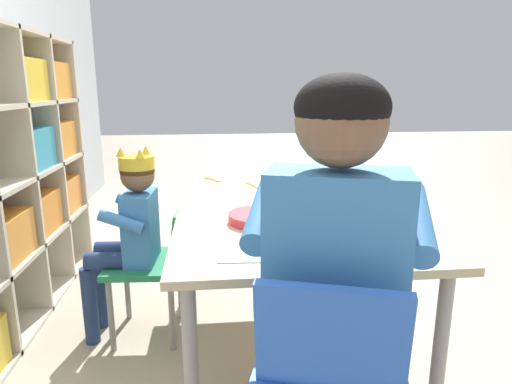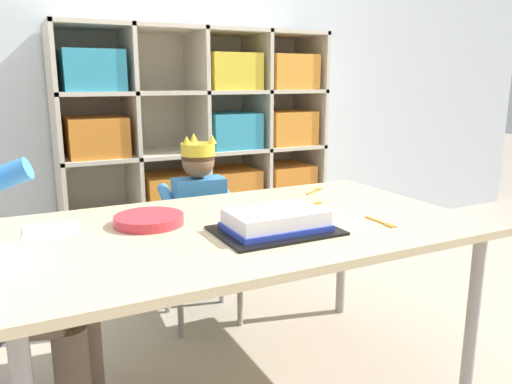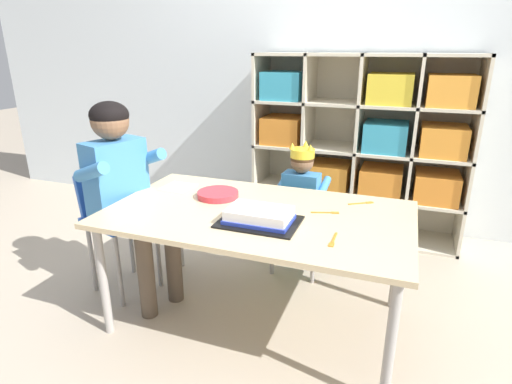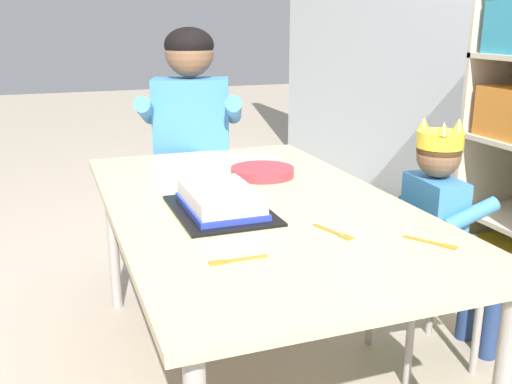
# 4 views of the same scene
# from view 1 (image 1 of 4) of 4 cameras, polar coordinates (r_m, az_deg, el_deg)

# --- Properties ---
(ground) EXTENTS (16.00, 16.00, 0.00)m
(ground) POSITION_cam_1_polar(r_m,az_deg,el_deg) (1.97, 3.18, -17.87)
(ground) COLOR tan
(activity_table) EXTENTS (1.40, 0.81, 0.58)m
(activity_table) POSITION_cam_1_polar(r_m,az_deg,el_deg) (1.75, 3.41, -2.70)
(activity_table) COLOR #D1B789
(activity_table) RESTS_ON ground
(classroom_chair_blue) EXTENTS (0.33, 0.33, 0.56)m
(classroom_chair_blue) POSITION_cam_1_polar(r_m,az_deg,el_deg) (1.87, -12.74, -8.48)
(classroom_chair_blue) COLOR #238451
(classroom_chair_blue) RESTS_ON ground
(child_with_crown) EXTENTS (0.31, 0.31, 0.80)m
(child_with_crown) POSITION_cam_1_polar(r_m,az_deg,el_deg) (1.84, -16.04, -3.91)
(child_with_crown) COLOR #3D7FBC
(child_with_crown) RESTS_ON ground
(classroom_chair_adult_side) EXTENTS (0.41, 0.40, 0.67)m
(classroom_chair_adult_side) POSITION_cam_1_polar(r_m,az_deg,el_deg) (1.05, 9.59, -21.45)
(classroom_chair_adult_side) COLOR blue
(classroom_chair_adult_side) RESTS_ON ground
(adult_helper_seated) EXTENTS (0.48, 0.46, 1.06)m
(adult_helper_seated) POSITION_cam_1_polar(r_m,az_deg,el_deg) (1.04, 10.33, -7.68)
(adult_helper_seated) COLOR #3D7FBC
(adult_helper_seated) RESTS_ON ground
(birthday_cake_on_tray) EXTENTS (0.35, 0.25, 0.07)m
(birthday_cake_on_tray) POSITION_cam_1_polar(r_m,az_deg,el_deg) (1.80, 6.87, 0.12)
(birthday_cake_on_tray) COLOR black
(birthday_cake_on_tray) RESTS_ON activity_table
(paper_plate_stack) EXTENTS (0.21, 0.21, 0.03)m
(paper_plate_stack) POSITION_cam_1_polar(r_m,az_deg,el_deg) (1.48, 0.47, -3.35)
(paper_plate_stack) COLOR #DB333D
(paper_plate_stack) RESTS_ON activity_table
(paper_napkin_square) EXTENTS (0.17, 0.17, 0.00)m
(paper_napkin_square) POSITION_cam_1_polar(r_m,az_deg,el_deg) (1.22, -1.28, -7.75)
(paper_napkin_square) COLOR white
(paper_napkin_square) RESTS_ON activity_table
(fork_beside_plate_stack) EXTENTS (0.02, 0.13, 0.00)m
(fork_beside_plate_stack) POSITION_cam_1_polar(r_m,az_deg,el_deg) (2.14, 6.72, 1.59)
(fork_beside_plate_stack) COLOR orange
(fork_beside_plate_stack) RESTS_ON activity_table
(fork_at_table_front_edge) EXTENTS (0.13, 0.05, 0.00)m
(fork_at_table_front_edge) POSITION_cam_1_polar(r_m,az_deg,el_deg) (2.02, -0.63, 0.97)
(fork_at_table_front_edge) COLOR orange
(fork_at_table_front_edge) RESTS_ON activity_table
(fork_by_napkin) EXTENTS (0.12, 0.08, 0.00)m
(fork_by_napkin) POSITION_cam_1_polar(r_m,az_deg,el_deg) (2.15, -5.83, 1.67)
(fork_by_napkin) COLOR orange
(fork_by_napkin) RESTS_ON activity_table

